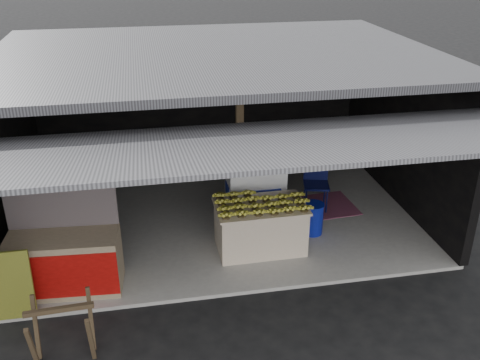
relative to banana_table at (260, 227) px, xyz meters
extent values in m
plane|color=black|center=(-0.49, -1.10, -0.46)|extent=(80.00, 80.00, 0.00)
cube|color=gray|center=(-0.49, 1.40, -0.43)|extent=(7.00, 5.00, 0.06)
cube|color=black|center=(-0.49, 3.90, 1.05)|extent=(7.00, 0.15, 2.90)
cube|color=black|center=(-3.99, 1.40, 1.05)|extent=(0.15, 5.00, 2.90)
cube|color=black|center=(3.01, 1.40, 1.05)|extent=(0.15, 5.00, 2.90)
cube|color=#232326|center=(-0.49, 1.40, 2.50)|extent=(7.20, 5.20, 0.12)
cube|color=#232326|center=(-0.49, -2.05, 2.27)|extent=(7.40, 2.47, 0.48)
cube|color=#453622|center=(-0.19, 0.80, 1.03)|extent=(0.12, 0.12, 2.85)
cube|color=silver|center=(0.00, 0.00, -0.02)|extent=(1.39, 0.84, 0.75)
cube|color=silver|center=(0.00, 0.00, 0.38)|extent=(1.45, 0.90, 0.04)
cube|color=white|center=(0.11, 0.91, 0.14)|extent=(0.98, 0.65, 1.08)
cube|color=navy|center=(0.11, 0.58, 0.20)|extent=(0.76, 0.02, 0.33)
cube|color=#B21414|center=(0.11, 0.58, -0.18)|extent=(0.49, 0.02, 0.11)
cube|color=#998466|center=(-2.98, -0.54, 0.04)|extent=(1.59, 0.79, 0.87)
cube|color=#B30E0B|center=(-2.98, -0.89, 0.04)|extent=(1.55, 0.13, 0.68)
cube|color=white|center=(-2.98, -0.90, 0.04)|extent=(0.53, 0.05, 0.17)
cube|color=#171C45|center=(-2.98, -0.25, 0.84)|extent=(1.55, 0.16, 0.73)
cube|color=black|center=(-3.66, -1.05, 0.10)|extent=(0.66, 0.15, 0.99)
cube|color=#453622|center=(-3.19, -2.16, -0.05)|extent=(0.07, 0.30, 0.79)
cube|color=#453622|center=(-2.53, -2.13, -0.05)|extent=(0.07, 0.30, 0.79)
cube|color=#453622|center=(-3.21, -1.77, -0.05)|extent=(0.07, 0.30, 0.79)
cube|color=#453622|center=(-2.56, -1.74, -0.05)|extent=(0.07, 0.30, 0.79)
cube|color=#453622|center=(-2.87, -1.95, 0.30)|extent=(0.81, 0.10, 0.06)
cylinder|color=#0D1890|center=(0.99, 0.31, -0.14)|extent=(0.36, 0.36, 0.52)
cylinder|color=#0A0E3B|center=(1.09, 1.02, -0.16)|extent=(0.03, 0.03, 0.48)
cylinder|color=#0A0E3B|center=(1.46, 0.93, -0.16)|extent=(0.03, 0.03, 0.48)
cylinder|color=#0A0E3B|center=(1.18, 1.38, -0.16)|extent=(0.03, 0.03, 0.48)
cylinder|color=#0A0E3B|center=(1.54, 1.30, -0.16)|extent=(0.03, 0.03, 0.48)
cube|color=#0A0E3B|center=(1.32, 1.16, 0.08)|extent=(0.55, 0.55, 0.04)
cube|color=#0A0E3B|center=(1.36, 1.36, 0.32)|extent=(0.45, 0.14, 0.49)
cube|color=maroon|center=(1.32, 1.18, -0.39)|extent=(1.57, 1.11, 0.01)
cube|color=black|center=(-1.29, 3.80, 1.45)|extent=(0.32, 0.03, 0.42)
cube|color=#4C4C59|center=(-1.29, 3.78, 1.45)|extent=(0.26, 0.02, 0.34)
cube|color=black|center=(-0.69, 3.80, 1.47)|extent=(0.32, 0.03, 0.42)
cube|color=#4C4C59|center=(-0.69, 3.78, 1.47)|extent=(0.26, 0.02, 0.34)
cube|color=black|center=(0.01, 3.80, 1.49)|extent=(0.32, 0.03, 0.42)
cube|color=#4C4C59|center=(0.01, 3.78, 1.49)|extent=(0.26, 0.02, 0.34)
camera|label=1|loc=(-1.71, -7.28, 4.36)|focal=40.00mm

